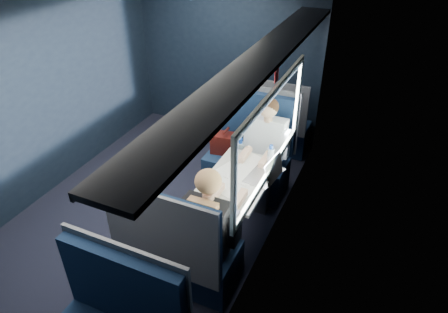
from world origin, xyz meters
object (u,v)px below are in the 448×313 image
at_px(laptop, 267,173).
at_px(seat_row_front, 272,125).
at_px(bottle_small, 271,156).
at_px(seat_bay_near, 248,156).
at_px(seat_bay_far, 180,252).
at_px(table, 236,183).
at_px(cup, 276,160).
at_px(woman, 212,222).
at_px(man, 265,147).

bearing_deg(laptop, seat_row_front, 105.81).
bearing_deg(bottle_small, laptop, -78.42).
xyz_separation_m(seat_bay_near, seat_bay_far, (0.01, -1.74, -0.01)).
height_order(table, bottle_small, bottle_small).
bearing_deg(table, seat_row_front, 95.80).
bearing_deg(seat_bay_far, seat_bay_near, 90.49).
distance_m(seat_bay_far, cup, 1.40).
distance_m(woman, bottle_small, 1.08).
height_order(seat_row_front, laptop, seat_row_front).
distance_m(man, cup, 0.40).
height_order(seat_bay_far, laptop, seat_bay_far).
relative_size(seat_bay_near, bottle_small, 5.14).
bearing_deg(table, woman, -84.55).
xyz_separation_m(seat_bay_far, laptop, (0.48, 0.96, 0.40)).
bearing_deg(table, cup, 52.33).
bearing_deg(bottle_small, woman, -99.68).
relative_size(bottle_small, cup, 2.46).
bearing_deg(seat_row_front, table, -84.20).
height_order(seat_bay_near, laptop, seat_bay_near).
bearing_deg(woman, seat_bay_far, -146.18).
bearing_deg(bottle_small, cup, 35.77).
xyz_separation_m(man, laptop, (0.23, -0.61, 0.09)).
distance_m(laptop, cup, 0.30).
relative_size(seat_bay_near, seat_bay_far, 1.00).
xyz_separation_m(table, cup, (0.30, 0.39, 0.13)).
distance_m(seat_bay_near, seat_row_front, 0.93).
height_order(table, seat_bay_near, seat_bay_near).
xyz_separation_m(seat_bay_far, woman, (0.25, 0.17, 0.31)).
xyz_separation_m(bottle_small, cup, (0.05, 0.04, -0.06)).
xyz_separation_m(laptop, cup, (-0.00, 0.30, -0.02)).
relative_size(seat_bay_near, cup, 12.65).
height_order(seat_bay_far, bottle_small, seat_bay_far).
bearing_deg(cup, bottle_small, -144.23).
xyz_separation_m(man, bottle_small, (0.18, -0.35, 0.13)).
height_order(seat_bay_far, seat_row_front, seat_bay_far).
distance_m(bottle_small, cup, 0.08).
bearing_deg(man, seat_row_front, 102.83).
relative_size(table, seat_bay_far, 0.79).
distance_m(table, laptop, 0.35).
height_order(seat_row_front, man, man).
height_order(woman, cup, woman).
xyz_separation_m(table, bottle_small, (0.25, 0.35, 0.18)).
xyz_separation_m(seat_bay_near, cup, (0.49, -0.48, 0.37)).
xyz_separation_m(seat_bay_near, man, (0.26, -0.17, 0.29)).
bearing_deg(seat_bay_far, cup, 69.15).
height_order(seat_bay_far, man, man).
bearing_deg(laptop, man, 110.95).
relative_size(seat_row_front, man, 0.88).
bearing_deg(woman, seat_row_front, 95.70).
relative_size(woman, cup, 13.28).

